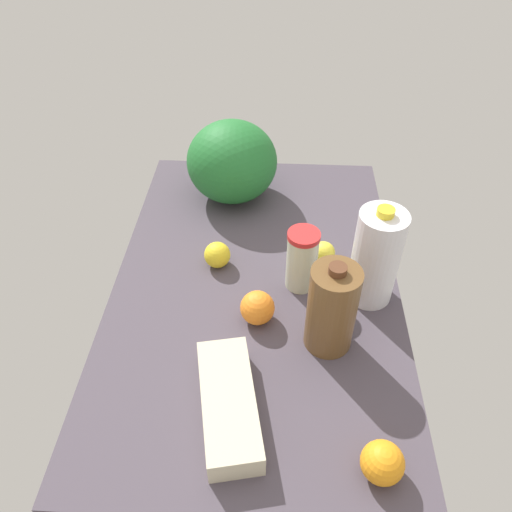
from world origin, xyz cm
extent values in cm
cube|color=#49414B|center=(0.00, 0.00, 1.50)|extent=(120.00, 76.00, 3.00)
cylinder|color=white|center=(2.38, 29.49, 16.11)|extent=(11.72, 11.72, 26.21)
cylinder|color=yellow|center=(2.38, 29.49, 30.11)|extent=(4.10, 4.10, 1.80)
cylinder|color=brown|center=(18.21, 18.00, 14.41)|extent=(11.28, 11.28, 22.83)
cylinder|color=#59331E|center=(18.21, 18.00, 26.73)|extent=(3.95, 3.95, 1.80)
cylinder|color=beige|center=(-0.54, 11.77, 11.08)|extent=(8.02, 8.02, 16.15)
cylinder|color=red|center=(-0.54, 11.77, 19.85)|extent=(8.26, 8.26, 1.40)
ellipsoid|color=#216D2D|center=(-40.00, -9.58, 15.66)|extent=(28.12, 28.12, 25.33)
cube|color=beige|center=(38.30, -3.69, 6.17)|extent=(30.53, 16.52, 6.33)
sphere|color=yellow|center=(-6.82, -11.02, 6.63)|extent=(7.26, 7.26, 7.26)
sphere|color=yellow|center=(-9.68, 18.21, 6.21)|extent=(6.41, 6.41, 6.41)
sphere|color=orange|center=(12.43, 1.00, 7.27)|extent=(8.53, 8.53, 8.53)
sphere|color=orange|center=(49.64, 26.35, 7.19)|extent=(8.37, 8.37, 8.37)
camera|label=1|loc=(93.31, 4.91, 98.97)|focal=35.00mm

